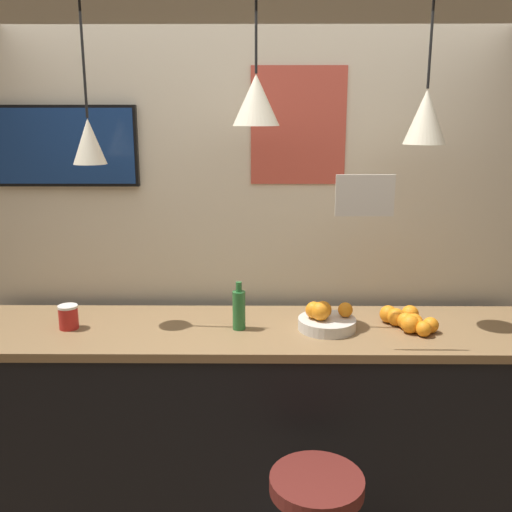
# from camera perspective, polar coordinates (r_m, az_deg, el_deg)

# --- Properties ---
(back_wall) EXTENTS (8.00, 0.06, 2.90)m
(back_wall) POSITION_cam_1_polar(r_m,az_deg,el_deg) (3.04, 0.06, 2.16)
(back_wall) COLOR beige
(back_wall) RESTS_ON ground_plane
(service_counter) EXTENTS (2.77, 0.64, 1.09)m
(service_counter) POSITION_cam_1_polar(r_m,az_deg,el_deg) (2.97, 0.00, -16.98)
(service_counter) COLOR black
(service_counter) RESTS_ON ground_plane
(fruit_bowl) EXTENTS (0.27, 0.27, 0.14)m
(fruit_bowl) POSITION_cam_1_polar(r_m,az_deg,el_deg) (2.71, 6.99, -6.28)
(fruit_bowl) COLOR beige
(fruit_bowl) RESTS_ON service_counter
(orange_pile) EXTENTS (0.25, 0.27, 0.09)m
(orange_pile) POSITION_cam_1_polar(r_m,az_deg,el_deg) (2.81, 14.76, -6.18)
(orange_pile) COLOR orange
(orange_pile) RESTS_ON service_counter
(juice_bottle) EXTENTS (0.06, 0.06, 0.23)m
(juice_bottle) POSITION_cam_1_polar(r_m,az_deg,el_deg) (2.68, -1.72, -5.34)
(juice_bottle) COLOR #286B33
(juice_bottle) RESTS_ON service_counter
(spread_jar) EXTENTS (0.09, 0.09, 0.11)m
(spread_jar) POSITION_cam_1_polar(r_m,az_deg,el_deg) (2.84, -18.25, -5.81)
(spread_jar) COLOR red
(spread_jar) RESTS_ON service_counter
(pendant_lamp_left) EXTENTS (0.15, 0.15, 0.95)m
(pendant_lamp_left) POSITION_cam_1_polar(r_m,az_deg,el_deg) (2.72, -16.38, 11.14)
(pendant_lamp_left) COLOR black
(pendant_lamp_middle) EXTENTS (0.21, 0.21, 0.78)m
(pendant_lamp_middle) POSITION_cam_1_polar(r_m,az_deg,el_deg) (2.60, 0.01, 15.39)
(pendant_lamp_middle) COLOR black
(pendant_lamp_right) EXTENTS (0.19, 0.19, 0.86)m
(pendant_lamp_right) POSITION_cam_1_polar(r_m,az_deg,el_deg) (2.70, 16.62, 13.27)
(pendant_lamp_right) COLOR black
(mounted_tv) EXTENTS (0.73, 0.04, 0.41)m
(mounted_tv) POSITION_cam_1_polar(r_m,az_deg,el_deg) (3.09, -18.45, 10.38)
(mounted_tv) COLOR black
(hanging_menu_board) EXTENTS (0.24, 0.01, 0.17)m
(hanging_menu_board) POSITION_cam_1_polar(r_m,az_deg,el_deg) (2.37, 10.84, 5.96)
(hanging_menu_board) COLOR white
(wall_poster) EXTENTS (0.48, 0.01, 0.58)m
(wall_poster) POSITION_cam_1_polar(r_m,az_deg,el_deg) (2.95, 4.26, 12.85)
(wall_poster) COLOR #C64C3D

